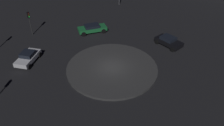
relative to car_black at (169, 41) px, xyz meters
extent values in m
plane|color=black|center=(-8.38, -5.27, -0.71)|extent=(118.32, 118.32, 0.00)
cylinder|color=#383838|center=(-8.38, -5.27, -0.57)|extent=(11.27, 11.27, 0.28)
cube|color=black|center=(0.03, -0.03, -0.10)|extent=(3.82, 4.20, 0.59)
cube|color=black|center=(-0.09, 0.11, 0.41)|extent=(2.47, 2.53, 0.43)
cylinder|color=black|center=(1.61, -0.58, -0.40)|extent=(0.56, 0.63, 0.63)
cylinder|color=black|center=(0.15, -1.70, -0.40)|extent=(0.56, 0.63, 0.63)
cylinder|color=black|center=(-0.10, 1.63, -0.40)|extent=(0.56, 0.63, 0.63)
cylinder|color=black|center=(-1.56, 0.51, -0.40)|extent=(0.56, 0.63, 0.63)
cube|color=#1E7238|center=(-11.03, 4.57, -0.07)|extent=(4.76, 2.90, 0.56)
cube|color=black|center=(-11.09, 4.56, 0.41)|extent=(2.61, 2.10, 0.40)
cylinder|color=black|center=(-9.73, 5.85, -0.35)|extent=(0.75, 0.41, 0.72)
cylinder|color=black|center=(-9.25, 4.18, -0.35)|extent=(0.75, 0.41, 0.72)
cylinder|color=black|center=(-12.81, 4.97, -0.35)|extent=(0.75, 0.41, 0.72)
cylinder|color=black|center=(-12.33, 3.30, -0.35)|extent=(0.75, 0.41, 0.72)
cube|color=white|center=(-19.10, -3.25, -0.09)|extent=(2.73, 4.18, 0.56)
cube|color=black|center=(-19.07, -3.13, 0.44)|extent=(1.94, 1.99, 0.50)
cylinder|color=black|center=(-19.60, -1.68, -0.37)|extent=(0.39, 0.71, 0.68)
cylinder|color=black|center=(-17.87, -2.15, -0.37)|extent=(0.39, 0.71, 0.68)
cylinder|color=black|center=(-20.32, -4.35, -0.37)|extent=(0.39, 0.71, 0.68)
cylinder|color=black|center=(-18.60, -4.82, -0.37)|extent=(0.39, 0.71, 0.68)
cylinder|color=#2D2D2D|center=(-20.39, 4.26, 0.71)|extent=(0.12, 0.12, 2.85)
cube|color=black|center=(-20.39, 4.26, 2.59)|extent=(0.36, 0.37, 0.90)
sphere|color=#3F0C0C|center=(-20.27, 4.17, 2.86)|extent=(0.20, 0.20, 0.20)
sphere|color=#4C380F|center=(-20.27, 4.17, 2.59)|extent=(0.20, 0.20, 0.20)
sphere|color=#1EE53F|center=(-20.27, 4.17, 2.32)|extent=(0.20, 0.20, 0.20)
camera|label=1|loc=(-9.45, -27.55, 16.09)|focal=35.99mm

